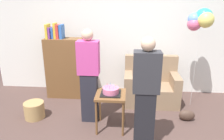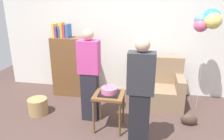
# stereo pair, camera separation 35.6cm
# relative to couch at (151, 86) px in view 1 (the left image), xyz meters

# --- Properties ---
(wall_back) EXTENTS (6.00, 0.10, 2.70)m
(wall_back) POSITION_rel_couch_xyz_m (-0.62, 0.61, 1.01)
(wall_back) COLOR silver
(wall_back) RESTS_ON ground_plane
(couch) EXTENTS (1.10, 0.70, 0.96)m
(couch) POSITION_rel_couch_xyz_m (0.00, 0.00, 0.00)
(couch) COLOR #8C7054
(couch) RESTS_ON ground_plane
(bookshelf) EXTENTS (0.80, 0.36, 1.62)m
(bookshelf) POSITION_rel_couch_xyz_m (-1.86, 0.14, 0.35)
(bookshelf) COLOR brown
(bookshelf) RESTS_ON ground_plane
(side_table) EXTENTS (0.48, 0.48, 0.63)m
(side_table) POSITION_rel_couch_xyz_m (-0.75, -1.06, 0.19)
(side_table) COLOR brown
(side_table) RESTS_ON ground_plane
(birthday_cake) EXTENTS (0.32, 0.32, 0.17)m
(birthday_cake) POSITION_rel_couch_xyz_m (-0.75, -1.06, 0.34)
(birthday_cake) COLOR black
(birthday_cake) RESTS_ON side_table
(person_blowing_candles) EXTENTS (0.36, 0.22, 1.63)m
(person_blowing_candles) POSITION_rel_couch_xyz_m (-1.14, -0.82, 0.49)
(person_blowing_candles) COLOR #23232D
(person_blowing_candles) RESTS_ON ground_plane
(person_holding_cake) EXTENTS (0.36, 0.22, 1.63)m
(person_holding_cake) POSITION_rel_couch_xyz_m (-0.23, -1.49, 0.49)
(person_holding_cake) COLOR black
(person_holding_cake) RESTS_ON ground_plane
(wicker_basket) EXTENTS (0.36, 0.36, 0.30)m
(wicker_basket) POSITION_rel_couch_xyz_m (-2.17, -0.84, -0.19)
(wicker_basket) COLOR #A88451
(wicker_basket) RESTS_ON ground_plane
(handbag) EXTENTS (0.28, 0.14, 0.20)m
(handbag) POSITION_rel_couch_xyz_m (0.59, -0.72, -0.24)
(handbag) COLOR #473328
(handbag) RESTS_ON ground_plane
(balloon_bunch) EXTENTS (0.45, 0.39, 1.93)m
(balloon_bunch) POSITION_rel_couch_xyz_m (0.84, -0.03, 1.38)
(balloon_bunch) COLOR silver
(balloon_bunch) RESTS_ON ground_plane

